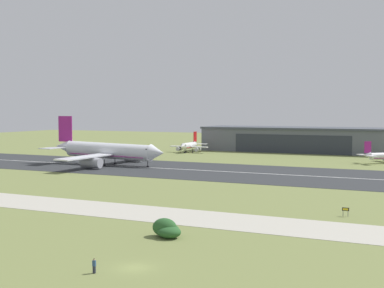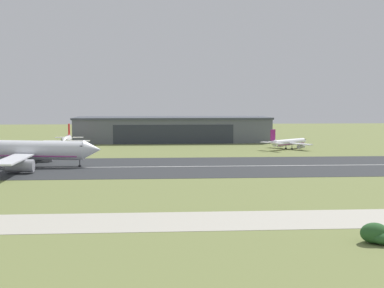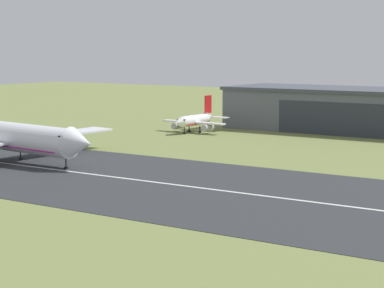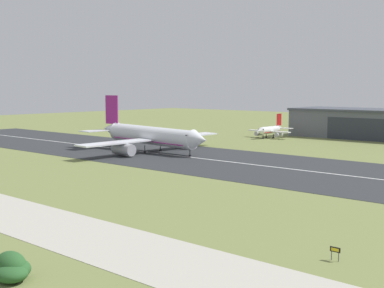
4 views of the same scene
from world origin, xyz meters
name	(u,v)px [view 2 (image 2 of 4)]	position (x,y,z in m)	size (l,w,h in m)	color
ground_plane	(325,197)	(0.00, 50.24, 0.00)	(618.90, 618.90, 0.00)	olive
runway_strip	(272,166)	(0.00, 100.48, 0.03)	(378.90, 46.77, 0.06)	#2B2D30
runway_centreline	(272,166)	(0.00, 100.48, 0.07)	(341.01, 0.70, 0.01)	silver
taxiway_road	(362,218)	(0.00, 30.98, 0.03)	(284.17, 13.74, 0.05)	#B2AD9E
hangar_building	(173,129)	(-26.35, 190.19, 5.73)	(88.78, 24.65, 11.42)	slate
airplane_landing	(24,151)	(-72.46, 102.23, 4.86)	(45.39, 55.20, 17.25)	silver
airplane_parked_west	(289,142)	(17.99, 151.34, 2.64)	(21.96, 20.16, 8.17)	white
airplane_parked_east	(67,140)	(-70.30, 164.76, 3.09)	(18.54, 17.08, 9.35)	white
shrub_clump	(377,235)	(-3.80, 15.88, 1.16)	(4.90, 4.08, 2.86)	#285628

